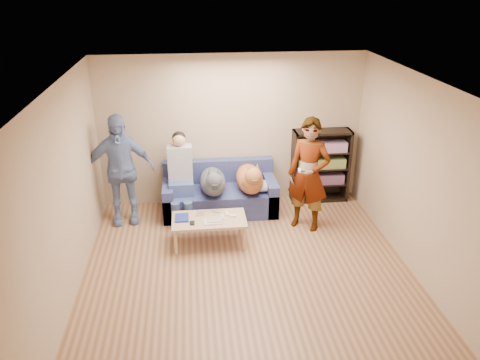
{
  "coord_description": "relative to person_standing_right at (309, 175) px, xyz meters",
  "views": [
    {
      "loc": [
        -0.7,
        -5.1,
        3.78
      ],
      "look_at": [
        0.0,
        1.2,
        0.95
      ],
      "focal_mm": 35.0,
      "sensor_mm": 36.0,
      "label": 1
    }
  ],
  "objects": [
    {
      "name": "held_controller",
      "position": [
        -0.2,
        -0.2,
        0.17
      ],
      "size": [
        0.07,
        0.13,
        0.03
      ],
      "primitive_type": "cube",
      "rotation": [
        0.0,
        0.0,
        -0.21
      ],
      "color": "silver",
      "rests_on": "person_standing_right"
    },
    {
      "name": "magazine",
      "position": [
        -1.49,
        -0.42,
        -0.47
      ],
      "size": [
        0.22,
        0.17,
        0.01
      ],
      "primitive_type": "cube",
      "color": "#ADA38A",
      "rests_on": "coffee_table"
    },
    {
      "name": "notebook_blue",
      "position": [
        -1.97,
        -0.29,
        -0.47
      ],
      "size": [
        0.2,
        0.26,
        0.03
      ],
      "primitive_type": "cube",
      "color": "navy",
      "rests_on": "coffee_table"
    },
    {
      "name": "camera_silver",
      "position": [
        -1.69,
        -0.22,
        -0.46
      ],
      "size": [
        0.11,
        0.06,
        0.05
      ],
      "primitive_type": "cube",
      "color": "#BDBCC1",
      "rests_on": "coffee_table"
    },
    {
      "name": "papers",
      "position": [
        -1.52,
        -0.44,
        -0.48
      ],
      "size": [
        0.26,
        0.2,
        0.02
      ],
      "primitive_type": "cube",
      "color": "silver",
      "rests_on": "coffee_table"
    },
    {
      "name": "person_standing_left",
      "position": [
        -2.93,
        0.51,
        0.01
      ],
      "size": [
        1.11,
        0.55,
        1.83
      ],
      "primitive_type": "imported",
      "rotation": [
        0.0,
        0.0,
        0.1
      ],
      "color": "#758FBC",
      "rests_on": "ground"
    },
    {
      "name": "blanket",
      "position": [
        -0.65,
        0.55,
        -0.4
      ],
      "size": [
        0.44,
        0.37,
        0.15
      ],
      "primitive_type": "ellipsoid",
      "color": "#A2A2A6",
      "rests_on": "sofa"
    },
    {
      "name": "controller_b",
      "position": [
        -1.21,
        -0.32,
        -0.47
      ],
      "size": [
        0.09,
        0.06,
        0.03
      ],
      "primitive_type": "cube",
      "color": "white",
      "rests_on": "coffee_table"
    },
    {
      "name": "headphone_cup_b",
      "position": [
        -1.37,
        -0.28,
        -0.48
      ],
      "size": [
        0.07,
        0.07,
        0.02
      ],
      "primitive_type": "cylinder",
      "color": "silver",
      "rests_on": "coffee_table"
    },
    {
      "name": "controller_a",
      "position": [
        -1.29,
        -0.24,
        -0.47
      ],
      "size": [
        0.04,
        0.13,
        0.03
      ],
      "primitive_type": "cube",
      "color": "white",
      "rests_on": "coffee_table"
    },
    {
      "name": "person_seated",
      "position": [
        -1.98,
        0.6,
        -0.13
      ],
      "size": [
        0.4,
        0.73,
        1.47
      ],
      "color": "#436195",
      "rests_on": "sofa"
    },
    {
      "name": "wall_left",
      "position": [
        -3.34,
        -1.37,
        0.39
      ],
      "size": [
        0.0,
        5.0,
        5.0
      ],
      "primitive_type": "plane",
      "rotation": [
        1.57,
        0.0,
        1.57
      ],
      "color": "tan",
      "rests_on": "ground"
    },
    {
      "name": "coffee_table",
      "position": [
        -1.57,
        -0.34,
        -0.53
      ],
      "size": [
        1.1,
        0.6,
        0.42
      ],
      "color": "tan",
      "rests_on": "ground"
    },
    {
      "name": "wall_front",
      "position": [
        -1.09,
        -3.87,
        0.39
      ],
      "size": [
        4.5,
        0.0,
        4.5
      ],
      "primitive_type": "plane",
      "rotation": [
        -1.57,
        0.0,
        0.0
      ],
      "color": "tan",
      "rests_on": "ground"
    },
    {
      "name": "headphone_cup_a",
      "position": [
        -1.37,
        -0.36,
        -0.48
      ],
      "size": [
        0.07,
        0.07,
        0.02
      ],
      "primitive_type": "cylinder",
      "color": "silver",
      "rests_on": "coffee_table"
    },
    {
      "name": "pen_black",
      "position": [
        -1.45,
        -0.16,
        -0.48
      ],
      "size": [
        0.13,
        0.08,
        0.01
      ],
      "primitive_type": "cylinder",
      "rotation": [
        0.0,
        1.57,
        -0.52
      ],
      "color": "black",
      "rests_on": "coffee_table"
    },
    {
      "name": "sofa",
      "position": [
        -1.34,
        0.73,
        -0.63
      ],
      "size": [
        1.9,
        0.85,
        0.82
      ],
      "color": "#515B93",
      "rests_on": "ground"
    },
    {
      "name": "ceiling",
      "position": [
        -1.09,
        -1.37,
        1.69
      ],
      "size": [
        5.0,
        5.0,
        0.0
      ],
      "primitive_type": "plane",
      "rotation": [
        3.14,
        0.0,
        0.0
      ],
      "color": "white",
      "rests_on": "ground"
    },
    {
      "name": "wall_back",
      "position": [
        -1.09,
        1.13,
        0.39
      ],
      "size": [
        4.5,
        0.0,
        4.5
      ],
      "primitive_type": "plane",
      "rotation": [
        1.57,
        0.0,
        0.0
      ],
      "color": "tan",
      "rests_on": "ground"
    },
    {
      "name": "dog_tan",
      "position": [
        -0.84,
        0.52,
        -0.25
      ],
      "size": [
        0.44,
        1.18,
        0.64
      ],
      "color": "#BC6339",
      "rests_on": "sofa"
    },
    {
      "name": "person_standing_right",
      "position": [
        0.0,
        0.0,
        0.0
      ],
      "size": [
        0.79,
        0.72,
        1.81
      ],
      "primitive_type": "imported",
      "rotation": [
        0.0,
        0.0,
        -0.56
      ],
      "color": "gray",
      "rests_on": "ground"
    },
    {
      "name": "bookshelf",
      "position": [
        0.46,
        0.96,
        -0.23
      ],
      "size": [
        1.0,
        0.34,
        1.3
      ],
      "color": "black",
      "rests_on": "ground"
    },
    {
      "name": "ground",
      "position": [
        -1.09,
        -1.37,
        -0.91
      ],
      "size": [
        5.0,
        5.0,
        0.0
      ],
      "primitive_type": "plane",
      "color": "brown",
      "rests_on": "ground"
    },
    {
      "name": "wall_right",
      "position": [
        1.16,
        -1.37,
        0.39
      ],
      "size": [
        0.0,
        5.0,
        5.0
      ],
      "primitive_type": "plane",
      "rotation": [
        1.57,
        0.0,
        -1.57
      ],
      "color": "tan",
      "rests_on": "ground"
    },
    {
      "name": "dog_gray",
      "position": [
        -1.46,
        0.49,
        -0.26
      ],
      "size": [
        0.42,
        1.26,
        0.61
      ],
      "color": "#4D5057",
      "rests_on": "sofa"
    },
    {
      "name": "wallet",
      "position": [
        -1.82,
        -0.46,
        -0.48
      ],
      "size": [
        0.07,
        0.12,
        0.02
      ],
      "primitive_type": "cube",
      "color": "black",
      "rests_on": "coffee_table"
    },
    {
      "name": "pen_orange",
      "position": [
        -1.59,
        -0.5,
        -0.48
      ],
      "size": [
        0.13,
        0.06,
        0.01
      ],
      "primitive_type": "cylinder",
      "rotation": [
        0.0,
        1.57,
        0.35
      ],
      "color": "orange",
      "rests_on": "coffee_table"
    }
  ]
}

